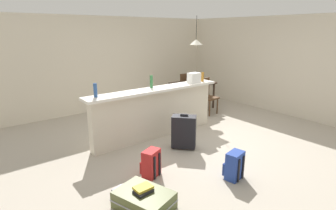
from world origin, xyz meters
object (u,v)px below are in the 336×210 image
at_px(suitcase_flat_olive, 144,200).
at_px(book_stack, 143,190).
at_px(backpack_red, 151,164).
at_px(bottle_amber, 203,77).
at_px(grocery_bag, 194,78).
at_px(dining_chair_far_side, 183,87).
at_px(backpack_blue, 234,166).
at_px(dining_chair_near_partition, 207,94).
at_px(suitcase_upright_black, 184,131).
at_px(pendant_lamp, 196,42).
at_px(bottle_green, 151,82).
at_px(bottle_blue, 95,90).
at_px(dining_table, 193,86).

xyz_separation_m(suitcase_flat_olive, book_stack, (0.00, 0.01, 0.14)).
bearing_deg(backpack_red, bottle_amber, 28.04).
bearing_deg(grocery_bag, dining_chair_far_side, 55.39).
xyz_separation_m(backpack_blue, book_stack, (-1.43, 0.24, 0.05)).
xyz_separation_m(grocery_bag, dining_chair_far_side, (1.13, 1.63, -0.62)).
bearing_deg(dining_chair_near_partition, grocery_bag, -150.91).
xyz_separation_m(dining_chair_near_partition, suitcase_upright_black, (-1.93, -1.30, -0.19)).
bearing_deg(suitcase_upright_black, dining_chair_near_partition, 33.97).
bearing_deg(bottle_amber, pendant_lamp, 53.42).
bearing_deg(suitcase_flat_olive, bottle_amber, 32.85).
height_order(suitcase_flat_olive, book_stack, book_stack).
distance_m(bottle_green, bottle_amber, 1.31).
xyz_separation_m(dining_chair_near_partition, backpack_blue, (-2.05, -2.56, -0.31)).
height_order(bottle_amber, grocery_bag, grocery_bag).
height_order(backpack_red, book_stack, backpack_red).
relative_size(bottle_blue, backpack_red, 0.58).
bearing_deg(pendant_lamp, bottle_blue, -163.41).
relative_size(bottle_blue, backpack_blue, 0.58).
bearing_deg(dining_table, backpack_red, -142.41).
bearing_deg(backpack_red, bottle_green, 54.73).
bearing_deg(bottle_amber, backpack_red, -151.96).
height_order(dining_chair_near_partition, backpack_red, dining_chair_near_partition).
distance_m(pendant_lamp, suitcase_upright_black, 3.07).
bearing_deg(dining_table, grocery_bag, -132.57).
distance_m(grocery_bag, pendant_lamp, 1.65).
bearing_deg(dining_chair_near_partition, book_stack, -146.34).
bearing_deg(bottle_green, dining_table, 25.50).
distance_m(backpack_red, backpack_blue, 1.24).
xyz_separation_m(grocery_bag, suitcase_upright_black, (-0.92, -0.74, -0.80)).
bearing_deg(suitcase_upright_black, bottle_green, 97.05).
relative_size(grocery_bag, pendant_lamp, 0.33).
xyz_separation_m(suitcase_flat_olive, backpack_blue, (1.43, -0.24, 0.09)).
bearing_deg(bottle_green, pendant_lamp, 23.96).
distance_m(dining_chair_far_side, book_stack, 4.95).
height_order(grocery_bag, suitcase_flat_olive, grocery_bag).
bearing_deg(backpack_blue, dining_table, 56.50).
xyz_separation_m(bottle_green, suitcase_upright_black, (0.11, -0.88, -0.82)).
height_order(dining_table, suitcase_flat_olive, dining_table).
height_order(bottle_green, book_stack, bottle_green).
bearing_deg(dining_table, book_stack, -140.58).
height_order(bottle_green, suitcase_flat_olive, bottle_green).
distance_m(grocery_bag, dining_table, 1.60).
relative_size(grocery_bag, book_stack, 1.06).
xyz_separation_m(bottle_green, book_stack, (-1.44, -1.89, -0.89)).
xyz_separation_m(suitcase_upright_black, book_stack, (-1.55, -1.01, -0.08)).
relative_size(dining_table, book_stack, 4.49).
bearing_deg(dining_table, bottle_amber, -124.31).
bearing_deg(backpack_blue, bottle_green, 89.87).
xyz_separation_m(dining_chair_near_partition, pendant_lamp, (0.04, 0.50, 1.32)).
xyz_separation_m(dining_chair_near_partition, suitcase_flat_olive, (-3.48, -2.33, -0.41)).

